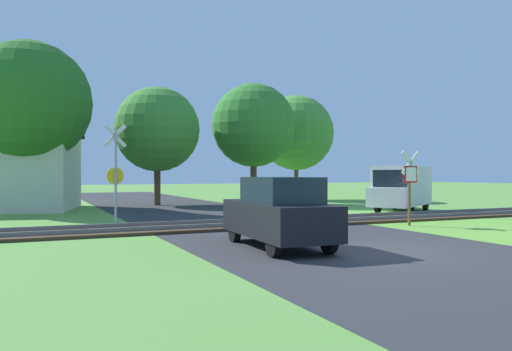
# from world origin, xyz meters

# --- Properties ---
(ground_plane) EXTENTS (160.00, 160.00, 0.00)m
(ground_plane) POSITION_xyz_m (0.00, 0.00, 0.00)
(ground_plane) COLOR #5B933D
(road_asphalt) EXTENTS (7.88, 80.00, 0.01)m
(road_asphalt) POSITION_xyz_m (0.00, 2.00, 0.00)
(road_asphalt) COLOR #2D2D30
(road_asphalt) RESTS_ON ground
(rail_track) EXTENTS (60.00, 2.60, 0.22)m
(rail_track) POSITION_xyz_m (0.00, 6.56, 0.06)
(rail_track) COLOR #422D1E
(rail_track) RESTS_ON ground
(stop_sign_near) EXTENTS (0.88, 0.16, 2.69)m
(stop_sign_near) POSITION_xyz_m (5.00, 4.18, 1.60)
(stop_sign_near) COLOR brown
(stop_sign_near) RESTS_ON ground
(crossing_sign_far) EXTENTS (0.87, 0.18, 3.72)m
(crossing_sign_far) POSITION_xyz_m (-4.47, 9.21, 2.05)
(crossing_sign_far) COLOR #9E9EA5
(crossing_sign_far) RESTS_ON ground
(tree_center) EXTENTS (5.03, 5.03, 7.03)m
(tree_center) POSITION_xyz_m (-0.44, 19.61, 4.50)
(tree_center) COLOR #513823
(tree_center) RESTS_ON ground
(tree_far) EXTENTS (5.37, 5.37, 7.50)m
(tree_far) POSITION_xyz_m (10.11, 21.62, 4.80)
(tree_far) COLOR #513823
(tree_far) RESTS_ON ground
(tree_left) EXTENTS (5.93, 5.93, 8.33)m
(tree_left) POSITION_xyz_m (-7.35, 16.90, 5.36)
(tree_left) COLOR #513823
(tree_left) RESTS_ON ground
(tree_right) EXTENTS (5.18, 5.18, 7.47)m
(tree_right) POSITION_xyz_m (5.29, 18.41, 4.87)
(tree_right) COLOR #513823
(tree_right) RESTS_ON ground
(mail_truck) EXTENTS (5.10, 4.26, 2.24)m
(mail_truck) POSITION_xyz_m (9.27, 9.56, 1.24)
(mail_truck) COLOR white
(mail_truck) RESTS_ON ground
(parked_car) EXTENTS (1.87, 4.09, 1.78)m
(parked_car) POSITION_xyz_m (-1.65, 1.47, 0.89)
(parked_car) COLOR black
(parked_car) RESTS_ON ground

